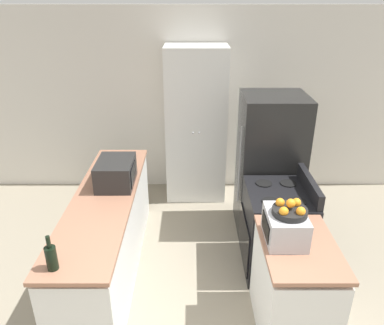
% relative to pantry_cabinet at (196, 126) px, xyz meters
% --- Properties ---
extents(wall_back, '(7.00, 0.06, 2.60)m').
position_rel_pantry_cabinet_xyz_m(wall_back, '(-0.06, 0.32, 0.23)').
color(wall_back, silver).
rests_on(wall_back, ground_plane).
extents(counter_left, '(0.60, 2.40, 0.90)m').
position_rel_pantry_cabinet_xyz_m(counter_left, '(-0.93, -1.67, -0.63)').
color(counter_left, silver).
rests_on(counter_left, ground_plane).
extents(counter_right, '(0.60, 0.88, 0.90)m').
position_rel_pantry_cabinet_xyz_m(counter_right, '(0.81, -2.44, -0.63)').
color(counter_right, silver).
rests_on(counter_right, ground_plane).
extents(pantry_cabinet, '(0.82, 0.57, 2.13)m').
position_rel_pantry_cabinet_xyz_m(pantry_cabinet, '(0.00, 0.00, 0.00)').
color(pantry_cabinet, silver).
rests_on(pantry_cabinet, ground_plane).
extents(stove, '(0.66, 0.78, 1.06)m').
position_rel_pantry_cabinet_xyz_m(stove, '(0.83, -1.59, -0.60)').
color(stove, black).
rests_on(stove, ground_plane).
extents(refrigerator, '(0.76, 0.69, 1.70)m').
position_rel_pantry_cabinet_xyz_m(refrigerator, '(0.88, -0.81, -0.21)').
color(refrigerator, black).
rests_on(refrigerator, ground_plane).
extents(microwave, '(0.38, 0.48, 0.27)m').
position_rel_pantry_cabinet_xyz_m(microwave, '(-0.84, -1.41, -0.03)').
color(microwave, black).
rests_on(microwave, counter_left).
extents(wine_bottle, '(0.08, 0.08, 0.28)m').
position_rel_pantry_cabinet_xyz_m(wine_bottle, '(-1.07, -2.72, -0.06)').
color(wine_bottle, black).
rests_on(wine_bottle, counter_left).
extents(toaster_oven, '(0.32, 0.40, 0.25)m').
position_rel_pantry_cabinet_xyz_m(toaster_oven, '(0.70, -2.37, -0.04)').
color(toaster_oven, '#B2B2B7').
rests_on(toaster_oven, counter_right).
extents(fruit_bowl, '(0.28, 0.28, 0.14)m').
position_rel_pantry_cabinet_xyz_m(fruit_bowl, '(0.71, -2.38, 0.13)').
color(fruit_bowl, black).
rests_on(fruit_bowl, toaster_oven).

